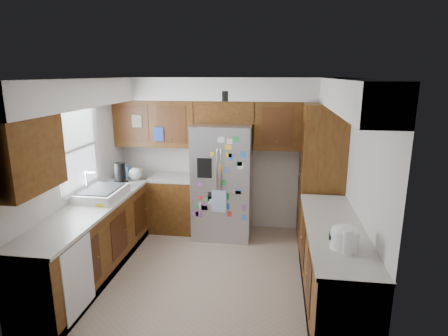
{
  "coord_description": "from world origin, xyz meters",
  "views": [
    {
      "loc": [
        0.82,
        -4.44,
        2.55
      ],
      "look_at": [
        0.14,
        0.35,
        1.33
      ],
      "focal_mm": 30.0,
      "sensor_mm": 36.0,
      "label": 1
    }
  ],
  "objects": [
    {
      "name": "sink_assembly",
      "position": [
        -1.5,
        0.1,
        0.99
      ],
      "size": [
        0.52,
        0.71,
        0.37
      ],
      "color": "silver",
      "rests_on": "left_counter_run"
    },
    {
      "name": "floor",
      "position": [
        0.0,
        0.0,
        0.0
      ],
      "size": [
        3.6,
        3.6,
        0.0
      ],
      "primitive_type": "plane",
      "color": "tan",
      "rests_on": "ground"
    },
    {
      "name": "room_shell",
      "position": [
        -0.11,
        0.36,
        1.82
      ],
      "size": [
        3.64,
        3.24,
        2.52
      ],
      "color": "beige",
      "rests_on": "ground"
    },
    {
      "name": "paper_towel",
      "position": [
        1.51,
        -1.1,
        1.04
      ],
      "size": [
        0.11,
        0.11,
        0.24
      ],
      "primitive_type": "cylinder",
      "color": "white",
      "rests_on": "right_counter_run"
    },
    {
      "name": "fridge_top_items",
      "position": [
        -0.22,
        1.38,
        2.28
      ],
      "size": [
        0.7,
        0.35,
        0.3
      ],
      "color": "blue",
      "rests_on": "bridge_cabinet"
    },
    {
      "name": "rice_cooker",
      "position": [
        1.5,
        -1.0,
        1.04
      ],
      "size": [
        0.28,
        0.27,
        0.24
      ],
      "color": "white",
      "rests_on": "right_counter_run"
    },
    {
      "name": "bridge_cabinet",
      "position": [
        0.0,
        1.43,
        1.98
      ],
      "size": [
        0.96,
        0.34,
        0.35
      ],
      "primitive_type": "cube",
      "color": "#47200D",
      "rests_on": "fridge"
    },
    {
      "name": "right_counter_run",
      "position": [
        1.5,
        -0.47,
        0.42
      ],
      "size": [
        0.63,
        2.25,
        0.92
      ],
      "color": "#47200D",
      "rests_on": "ground"
    },
    {
      "name": "left_counter_clutter",
      "position": [
        -1.44,
        0.81,
        1.05
      ],
      "size": [
        0.39,
        0.87,
        0.38
      ],
      "color": "black",
      "rests_on": "left_counter_run"
    },
    {
      "name": "fridge",
      "position": [
        -0.0,
        1.2,
        0.9
      ],
      "size": [
        0.9,
        0.79,
        1.8
      ],
      "color": "gray",
      "rests_on": "ground"
    },
    {
      "name": "left_counter_run",
      "position": [
        -1.36,
        0.03,
        0.43
      ],
      "size": [
        1.36,
        3.2,
        0.92
      ],
      "color": "#47200D",
      "rests_on": "ground"
    },
    {
      "name": "pantry",
      "position": [
        1.5,
        1.15,
        1.07
      ],
      "size": [
        0.6,
        0.9,
        2.15
      ],
      "primitive_type": "cube",
      "color": "#47200D",
      "rests_on": "ground"
    }
  ]
}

